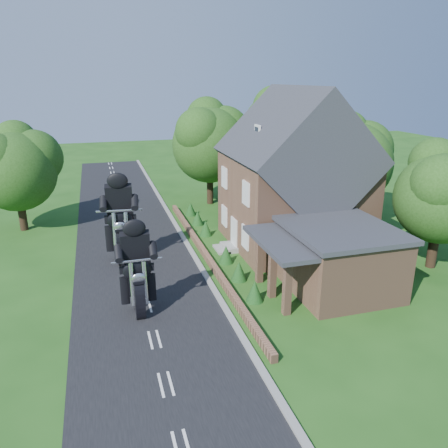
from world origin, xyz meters
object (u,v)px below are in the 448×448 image
object	(u,v)px
garden_wall	(206,255)
house	(294,180)
motorcycle_lead	(139,299)
annex	(336,257)
motorcycle_follow	(123,248)

from	to	relation	value
garden_wall	house	world-z (taller)	house
house	motorcycle_lead	distance (m)	13.16
annex	motorcycle_follow	distance (m)	12.58
garden_wall	house	size ratio (longest dim) A/B	2.15
motorcycle_lead	motorcycle_follow	size ratio (longest dim) A/B	0.86
house	garden_wall	bearing A→B (deg)	-170.83
garden_wall	motorcycle_follow	xyz separation A→B (m)	(-4.92, 1.07, 0.63)
motorcycle_lead	annex	bearing A→B (deg)	178.44
house	motorcycle_follow	bearing A→B (deg)	179.65
annex	motorcycle_lead	size ratio (longest dim) A/B	4.63
annex	motorcycle_follow	xyz separation A→B (m)	(-10.49, 6.87, -0.94)
house	annex	distance (m)	7.30
annex	motorcycle_lead	bearing A→B (deg)	178.36
annex	motorcycle_lead	distance (m)	10.29
garden_wall	motorcycle_follow	bearing A→B (deg)	167.77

